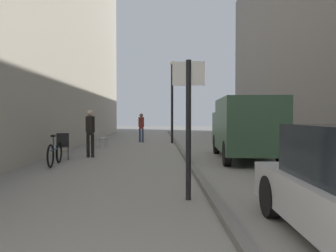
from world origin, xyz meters
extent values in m
plane|color=gray|center=(0.00, 12.00, 0.00)|extent=(80.00, 80.00, 0.00)
cube|color=#615F5B|center=(1.58, 12.00, 0.06)|extent=(0.16, 40.00, 0.12)
cylinder|color=black|center=(-1.94, 11.68, 0.42)|extent=(0.13, 0.13, 0.84)
cylinder|color=black|center=(-2.12, 11.70, 0.42)|extent=(0.13, 0.13, 0.84)
cube|color=black|center=(-2.03, 11.69, 1.20)|extent=(0.26, 0.23, 0.72)
cylinder|color=black|center=(-1.90, 11.67, 1.26)|extent=(0.10, 0.10, 0.61)
cylinder|color=black|center=(-2.15, 11.71, 1.26)|extent=(0.10, 0.10, 0.61)
sphere|color=tan|center=(-2.03, 11.69, 1.68)|extent=(0.23, 0.23, 0.23)
cylinder|color=#2D3851|center=(-0.55, 18.86, 0.41)|extent=(0.12, 0.12, 0.82)
cylinder|color=#2D3851|center=(-0.38, 18.83, 0.41)|extent=(0.12, 0.12, 0.82)
cube|color=maroon|center=(-0.47, 18.84, 1.16)|extent=(0.26, 0.23, 0.69)
cylinder|color=maroon|center=(-0.59, 18.87, 1.22)|extent=(0.10, 0.10, 0.59)
cylinder|color=maroon|center=(-0.34, 18.82, 1.22)|extent=(0.10, 0.10, 0.59)
sphere|color=brown|center=(-0.47, 18.84, 1.62)|extent=(0.23, 0.23, 0.23)
cube|color=#335138|center=(3.65, 10.30, 1.26)|extent=(2.17, 3.74, 1.84)
cube|color=#335138|center=(3.84, 12.80, 1.03)|extent=(2.00, 1.54, 1.38)
cube|color=black|center=(3.88, 13.29, 1.33)|extent=(1.59, 0.16, 0.61)
cylinder|color=black|center=(2.98, 12.73, 0.40)|extent=(0.28, 0.81, 0.80)
cylinder|color=black|center=(4.68, 12.60, 0.40)|extent=(0.28, 0.81, 0.80)
cylinder|color=black|center=(2.72, 9.26, 0.40)|extent=(0.28, 0.81, 0.80)
cylinder|color=black|center=(4.42, 9.14, 0.40)|extent=(0.28, 0.81, 0.80)
cylinder|color=black|center=(2.33, 4.01, 0.32)|extent=(0.22, 0.65, 0.64)
cylinder|color=black|center=(1.14, 5.11, 1.30)|extent=(0.10, 0.10, 2.60)
cube|color=white|center=(1.14, 5.11, 2.35)|extent=(0.60, 0.09, 0.44)
cylinder|color=black|center=(1.35, 18.10, 2.25)|extent=(0.14, 0.14, 4.50)
sphere|color=beige|center=(1.35, 18.10, 4.62)|extent=(0.28, 0.28, 0.28)
torus|color=black|center=(-2.75, 10.12, 0.36)|extent=(0.10, 0.72, 0.72)
torus|color=black|center=(-2.69, 9.07, 0.36)|extent=(0.10, 0.72, 0.72)
cylinder|color=navy|center=(-2.72, 9.59, 0.51)|extent=(0.10, 0.95, 0.05)
cylinder|color=navy|center=(-2.71, 9.40, 0.73)|extent=(0.04, 0.04, 0.40)
cube|color=black|center=(-2.71, 9.40, 0.95)|extent=(0.11, 0.25, 0.06)
cylinder|color=#B7B2A8|center=(-2.05, 15.86, 0.23)|extent=(0.04, 0.04, 0.45)
cylinder|color=#B7B2A8|center=(-2.09, 15.49, 0.23)|extent=(0.04, 0.04, 0.45)
cylinder|color=#B7B2A8|center=(-2.42, 15.90, 0.23)|extent=(0.04, 0.04, 0.45)
cylinder|color=#B7B2A8|center=(-2.46, 15.52, 0.23)|extent=(0.04, 0.04, 0.45)
cube|color=#B7B2A8|center=(-2.25, 15.69, 0.47)|extent=(0.48, 0.48, 0.04)
cube|color=#B7B2A8|center=(-2.45, 15.71, 0.71)|extent=(0.09, 0.44, 0.45)
cylinder|color=black|center=(-2.65, 10.89, 0.23)|extent=(0.04, 0.04, 0.45)
cylinder|color=black|center=(-3.01, 10.80, 0.23)|extent=(0.04, 0.04, 0.45)
cylinder|color=black|center=(-2.75, 11.25, 0.23)|extent=(0.04, 0.04, 0.45)
cylinder|color=black|center=(-3.11, 11.16, 0.23)|extent=(0.04, 0.04, 0.45)
cube|color=black|center=(-2.88, 11.02, 0.47)|extent=(0.54, 0.54, 0.04)
cube|color=black|center=(-2.94, 11.22, 0.71)|extent=(0.44, 0.15, 0.45)
camera|label=1|loc=(0.60, -1.05, 1.56)|focal=35.58mm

